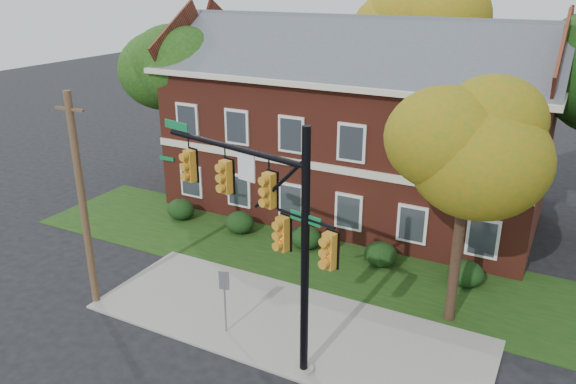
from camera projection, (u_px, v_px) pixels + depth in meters
The scene contains 15 objects.
ground at pixel (272, 340), 18.88m from camera, with size 120.00×120.00×0.00m, color black.
sidewalk at pixel (286, 324), 19.69m from camera, with size 14.00×5.00×0.08m, color gray.
grass_strip at pixel (341, 264), 23.83m from camera, with size 30.00×6.00×0.04m, color #193811.
apartment_building at pixel (353, 116), 27.84m from camera, with size 18.80×8.80×9.74m.
hedge_far_left at pixel (181, 209), 28.14m from camera, with size 1.40×1.26×1.05m, color black.
hedge_left at pixel (240, 223), 26.62m from camera, with size 1.40×1.26×1.05m, color black.
hedge_center at pixel (306, 237), 25.09m from camera, with size 1.40×1.26×1.05m, color black.
hedge_right at pixel (381, 254), 23.57m from camera, with size 1.40×1.26×1.05m, color black.
hedge_far_right at pixel (466, 273), 22.05m from camera, with size 1.40×1.26×1.05m, color black.
tree_near_right at pixel (477, 141), 17.41m from camera, with size 4.50×4.25×8.58m.
tree_left_rear at pixel (180, 70), 30.55m from camera, with size 5.40×5.10×8.88m.
tree_far_rear at pixel (428, 25), 32.35m from camera, with size 6.84×6.46×11.52m.
traffic_signal at pixel (268, 217), 16.44m from camera, with size 6.87×1.70×7.81m.
utility_pole at pixel (83, 202), 19.65m from camera, with size 1.24×0.27×7.97m.
sign_post at pixel (224, 292), 18.64m from camera, with size 0.35×0.14×2.40m.
Camera 1 is at (7.87, -13.76, 11.41)m, focal length 35.00 mm.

